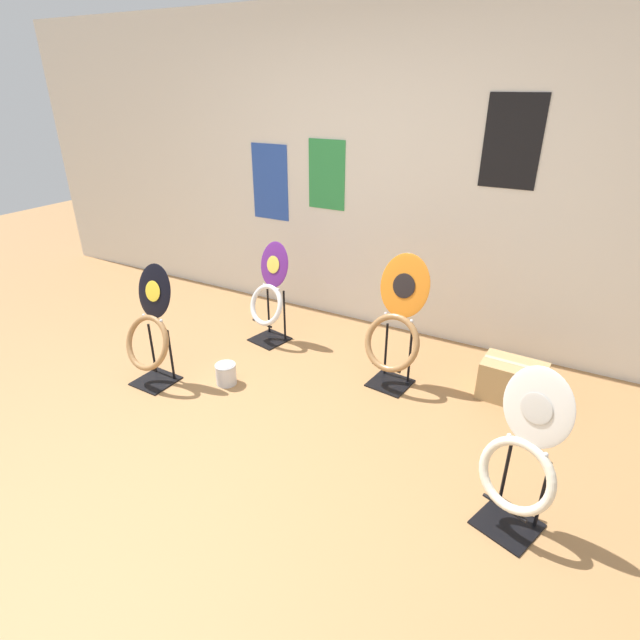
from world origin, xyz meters
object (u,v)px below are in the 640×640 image
(toilet_seat_display_orange_sun, at_px, (395,331))
(toilet_seat_display_white_plain, at_px, (521,461))
(toilet_seat_display_purple_note, at_px, (269,297))
(toilet_seat_display_jazz_black, at_px, (150,332))
(paint_can, at_px, (226,373))
(storage_box, at_px, (512,381))

(toilet_seat_display_orange_sun, bearing_deg, toilet_seat_display_white_plain, -43.16)
(toilet_seat_display_purple_note, distance_m, toilet_seat_display_jazz_black, 1.03)
(paint_can, height_order, storage_box, storage_box)
(toilet_seat_display_purple_note, distance_m, toilet_seat_display_orange_sun, 1.18)
(toilet_seat_display_white_plain, distance_m, toilet_seat_display_jazz_black, 2.54)
(toilet_seat_display_jazz_black, distance_m, storage_box, 2.57)
(toilet_seat_display_white_plain, xyz_separation_m, storage_box, (-0.20, 1.16, -0.27))
(toilet_seat_display_purple_note, bearing_deg, toilet_seat_display_jazz_black, -110.97)
(toilet_seat_display_white_plain, bearing_deg, paint_can, 170.64)
(toilet_seat_display_orange_sun, height_order, paint_can, toilet_seat_display_orange_sun)
(storage_box, bearing_deg, toilet_seat_display_jazz_black, -155.94)
(toilet_seat_display_purple_note, bearing_deg, storage_box, 2.43)
(toilet_seat_display_purple_note, bearing_deg, toilet_seat_display_white_plain, -26.42)
(toilet_seat_display_jazz_black, xyz_separation_m, paint_can, (0.47, 0.22, -0.32))
(toilet_seat_display_jazz_black, relative_size, paint_can, 5.39)
(toilet_seat_display_jazz_black, xyz_separation_m, toilet_seat_display_orange_sun, (1.53, 0.82, 0.02))
(toilet_seat_display_purple_note, relative_size, paint_can, 5.20)
(toilet_seat_display_orange_sun, xyz_separation_m, storage_box, (0.80, 0.22, -0.29))
(toilet_seat_display_purple_note, distance_m, paint_can, 0.81)
(toilet_seat_display_white_plain, xyz_separation_m, paint_can, (-2.06, 0.34, -0.33))
(toilet_seat_display_purple_note, bearing_deg, toilet_seat_display_orange_sun, -6.71)
(toilet_seat_display_jazz_black, xyz_separation_m, storage_box, (2.33, 1.04, -0.27))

